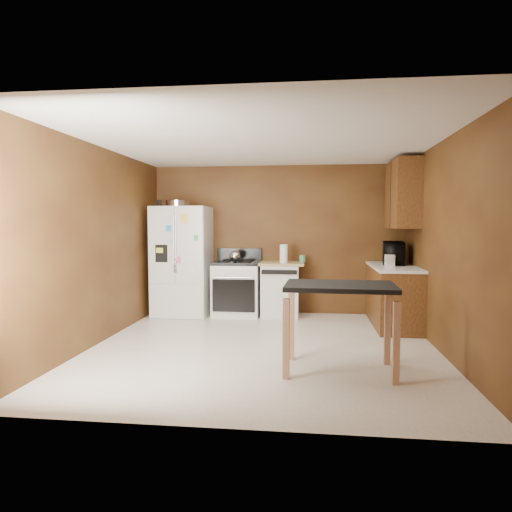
% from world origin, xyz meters
% --- Properties ---
extents(floor, '(4.50, 4.50, 0.00)m').
position_xyz_m(floor, '(0.00, 0.00, 0.00)').
color(floor, white).
rests_on(floor, ground).
extents(ceiling, '(4.50, 4.50, 0.00)m').
position_xyz_m(ceiling, '(0.00, 0.00, 2.50)').
color(ceiling, white).
rests_on(ceiling, ground).
extents(wall_back, '(4.20, 0.00, 4.20)m').
position_xyz_m(wall_back, '(0.00, 2.25, 1.25)').
color(wall_back, brown).
rests_on(wall_back, ground).
extents(wall_front, '(4.20, 0.00, 4.20)m').
position_xyz_m(wall_front, '(0.00, -2.25, 1.25)').
color(wall_front, brown).
rests_on(wall_front, ground).
extents(wall_left, '(0.00, 4.50, 4.50)m').
position_xyz_m(wall_left, '(-2.10, 0.00, 1.25)').
color(wall_left, brown).
rests_on(wall_left, ground).
extents(wall_right, '(0.00, 4.50, 4.50)m').
position_xyz_m(wall_right, '(2.10, 0.00, 1.25)').
color(wall_right, brown).
rests_on(wall_right, ground).
extents(roasting_pan, '(0.40, 0.40, 0.10)m').
position_xyz_m(roasting_pan, '(-1.60, 1.84, 1.85)').
color(roasting_pan, silver).
rests_on(roasting_pan, refrigerator).
extents(pen_cup, '(0.07, 0.07, 0.11)m').
position_xyz_m(pen_cup, '(-1.89, 1.76, 1.85)').
color(pen_cup, black).
rests_on(pen_cup, refrigerator).
extents(kettle, '(0.18, 0.18, 0.18)m').
position_xyz_m(kettle, '(-0.65, 1.83, 0.99)').
color(kettle, silver).
rests_on(kettle, gas_range).
extents(paper_towel, '(0.13, 0.13, 0.30)m').
position_xyz_m(paper_towel, '(0.14, 1.83, 1.04)').
color(paper_towel, white).
rests_on(paper_towel, dishwasher).
extents(green_canister, '(0.11, 0.11, 0.11)m').
position_xyz_m(green_canister, '(0.44, 2.04, 0.95)').
color(green_canister, '#3DA161').
rests_on(green_canister, dishwasher).
extents(toaster, '(0.22, 0.28, 0.18)m').
position_xyz_m(toaster, '(1.74, 1.35, 0.99)').
color(toaster, silver).
rests_on(toaster, right_cabinets).
extents(microwave, '(0.45, 0.61, 0.32)m').
position_xyz_m(microwave, '(1.84, 1.70, 1.06)').
color(microwave, black).
rests_on(microwave, right_cabinets).
extents(refrigerator, '(0.90, 0.80, 1.80)m').
position_xyz_m(refrigerator, '(-1.55, 1.86, 0.90)').
color(refrigerator, white).
rests_on(refrigerator, ground).
extents(gas_range, '(0.76, 0.68, 1.10)m').
position_xyz_m(gas_range, '(-0.64, 1.92, 0.46)').
color(gas_range, white).
rests_on(gas_range, ground).
extents(dishwasher, '(0.78, 0.63, 0.89)m').
position_xyz_m(dishwasher, '(0.08, 1.95, 0.45)').
color(dishwasher, white).
rests_on(dishwasher, ground).
extents(right_cabinets, '(0.63, 1.58, 2.45)m').
position_xyz_m(right_cabinets, '(1.84, 1.48, 0.91)').
color(right_cabinets, brown).
rests_on(right_cabinets, ground).
extents(island, '(1.13, 0.78, 0.91)m').
position_xyz_m(island, '(0.87, -0.80, 0.76)').
color(island, black).
rests_on(island, ground).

